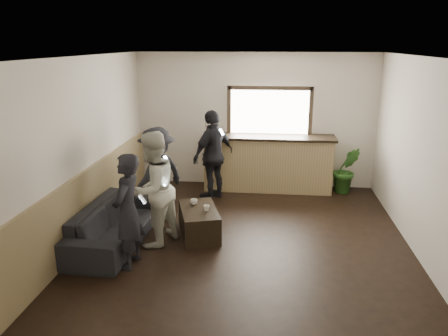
# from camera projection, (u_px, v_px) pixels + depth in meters

# --- Properties ---
(ground) EXTENTS (5.00, 6.00, 0.01)m
(ground) POSITION_uv_depth(u_px,v_px,m) (245.00, 245.00, 6.70)
(ground) COLOR black
(room_shell) EXTENTS (5.01, 6.01, 2.80)m
(room_shell) POSITION_uv_depth(u_px,v_px,m) (196.00, 151.00, 6.37)
(room_shell) COLOR silver
(room_shell) RESTS_ON ground
(bar_counter) EXTENTS (2.70, 0.68, 2.13)m
(bar_counter) POSITION_uv_depth(u_px,v_px,m) (268.00, 160.00, 9.06)
(bar_counter) COLOR #9E8455
(bar_counter) RESTS_ON ground
(sofa) EXTENTS (0.92, 2.15, 0.62)m
(sofa) POSITION_uv_depth(u_px,v_px,m) (115.00, 224.00, 6.70)
(sofa) COLOR black
(sofa) RESTS_ON ground
(coffee_table) EXTENTS (0.83, 1.12, 0.44)m
(coffee_table) POSITION_uv_depth(u_px,v_px,m) (199.00, 222.00, 6.99)
(coffee_table) COLOR black
(coffee_table) RESTS_ON ground
(cup_a) EXTENTS (0.13, 0.13, 0.09)m
(cup_a) POSITION_uv_depth(u_px,v_px,m) (194.00, 202.00, 7.11)
(cup_a) COLOR silver
(cup_a) RESTS_ON coffee_table
(cup_b) EXTENTS (0.12, 0.12, 0.09)m
(cup_b) POSITION_uv_depth(u_px,v_px,m) (207.00, 208.00, 6.84)
(cup_b) COLOR silver
(cup_b) RESTS_ON coffee_table
(potted_plant) EXTENTS (0.58, 0.50, 0.96)m
(potted_plant) POSITION_uv_depth(u_px,v_px,m) (346.00, 170.00, 8.90)
(potted_plant) COLOR #2D6623
(potted_plant) RESTS_ON ground
(person_a) EXTENTS (0.48, 0.61, 1.60)m
(person_a) POSITION_uv_depth(u_px,v_px,m) (128.00, 211.00, 5.87)
(person_a) COLOR black
(person_a) RESTS_ON ground
(person_b) EXTENTS (0.97, 1.06, 1.76)m
(person_b) POSITION_uv_depth(u_px,v_px,m) (153.00, 189.00, 6.51)
(person_b) COLOR beige
(person_b) RESTS_ON ground
(person_c) EXTENTS (1.08, 1.23, 1.65)m
(person_c) POSITION_uv_depth(u_px,v_px,m) (158.00, 175.00, 7.38)
(person_c) COLOR black
(person_c) RESTS_ON ground
(person_d) EXTENTS (0.95, 1.09, 1.76)m
(person_d) POSITION_uv_depth(u_px,v_px,m) (213.00, 155.00, 8.46)
(person_d) COLOR black
(person_d) RESTS_ON ground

